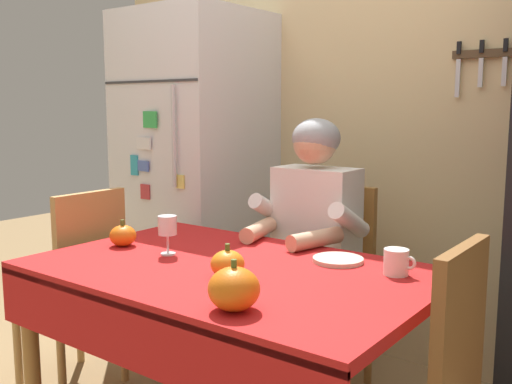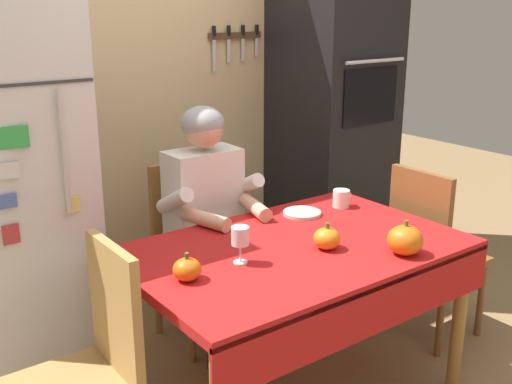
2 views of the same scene
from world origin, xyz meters
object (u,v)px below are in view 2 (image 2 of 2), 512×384
Objects in this scene: pumpkin_large at (187,269)px; chair_right_side at (429,247)px; dining_table at (298,265)px; chair_left_side at (91,363)px; wall_oven at (332,115)px; chair_behind_person at (193,243)px; pumpkin_small at (405,240)px; pumpkin_medium at (327,238)px; seated_person at (211,211)px; wine_glass at (240,237)px; serving_tray at (302,213)px; coffee_mug at (341,198)px.

chair_right_side is at bearing 0.91° from pumpkin_large.
dining_table is 1.51× the size of chair_left_side.
chair_behind_person is (-1.09, -0.13, -0.54)m from wall_oven.
pumpkin_small is (-0.61, -0.33, 0.29)m from chair_right_side.
pumpkin_medium is (0.98, -0.13, 0.27)m from chair_left_side.
chair_left_side is (-0.86, -0.75, 0.00)m from chair_behind_person.
seated_person is at bearing 93.92° from dining_table.
wine_glass is 0.82× the size of serving_tray.
chair_behind_person reaches higher than dining_table.
chair_behind_person is at bearing 41.17° from chair_left_side.
wine_glass is at bearing 165.92° from pumpkin_medium.
chair_behind_person is 0.63m from serving_tray.
seated_person reaches higher than pumpkin_medium.
pumpkin_large is (-1.04, -0.28, -0.00)m from coffee_mug.
chair_behind_person reaches higher than pumpkin_large.
pumpkin_medium is at bearing -82.21° from chair_behind_person.
pumpkin_small reaches higher than pumpkin_medium.
chair_left_side reaches higher than pumpkin_medium.
chair_right_side is 8.44× the size of coffee_mug.
serving_tray is (0.81, 0.30, -0.03)m from pumpkin_large.
wall_oven is 11.54× the size of serving_tray.
coffee_mug reaches higher than dining_table.
wall_oven is 1.64m from wine_glass.
pumpkin_small is at bearing -47.11° from pumpkin_medium.
pumpkin_small is (0.29, -0.31, 0.14)m from dining_table.
wine_glass is at bearing -179.39° from chair_right_side.
pumpkin_small is at bearing -28.91° from wine_glass.
wall_oven is 2.26× the size of chair_left_side.
serving_tray is at bearing -43.97° from seated_person.
serving_tray is (0.20, 0.38, -0.04)m from pumpkin_medium.
chair_behind_person is 8.44× the size of coffee_mug.
chair_behind_person reaches higher than wine_glass.
serving_tray is (-0.62, 0.28, 0.24)m from chair_right_side.
dining_table is 12.44× the size of pumpkin_medium.
chair_right_side is (-0.15, -0.90, -0.54)m from wall_oven.
coffee_mug is (0.51, 0.27, 0.13)m from dining_table.
pumpkin_medium is at bearing 132.89° from pumpkin_small.
serving_tray is (0.28, 0.30, 0.09)m from dining_table.
chair_left_side is 0.46m from pumpkin_large.
dining_table is 0.55m from pumpkin_large.
wine_glass is at bearing -112.57° from seated_person.
wall_oven is 1.69× the size of seated_person.
seated_person is 11.30× the size of coffee_mug.
dining_table is 0.45m from pumpkin_small.
coffee_mug is at bearing 39.77° from pumpkin_medium.
dining_table is 12.71× the size of coffee_mug.
dining_table is 0.42m from serving_tray.
coffee_mug is at bearing -6.39° from serving_tray.
seated_person is at bearing 109.88° from pumpkin_small.
chair_right_side is at bearing 28.66° from pumpkin_small.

